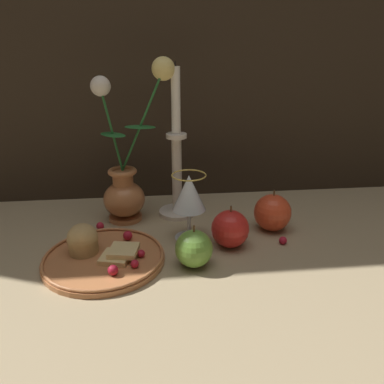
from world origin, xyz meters
name	(u,v)px	position (x,y,z in m)	size (l,w,h in m)	color
ground_plane	(156,243)	(0.00, 0.00, 0.00)	(2.40, 2.40, 0.00)	#9E8966
vase	(126,176)	(-0.06, 0.12, 0.11)	(0.18, 0.10, 0.36)	#B77042
plate_with_pastries	(99,253)	(-0.11, -0.06, 0.02)	(0.23, 0.23, 0.07)	#B77042
wine_glass	(188,195)	(0.07, 0.01, 0.10)	(0.07, 0.07, 0.14)	silver
candlestick	(176,168)	(0.05, 0.14, 0.12)	(0.09, 0.09, 0.35)	silver
apple_beside_vase	(272,213)	(0.26, 0.03, 0.04)	(0.08, 0.08, 0.09)	#D14223
apple_near_glass	(230,229)	(0.15, -0.03, 0.04)	(0.08, 0.08, 0.09)	red
apple_at_table_edge	(193,249)	(0.07, -0.09, 0.04)	(0.07, 0.07, 0.08)	#669938
berry_near_plate	(282,240)	(0.26, -0.03, 0.01)	(0.02, 0.02, 0.02)	#AD192D
berry_front_center	(217,226)	(0.14, 0.05, 0.01)	(0.02, 0.02, 0.02)	#AD192D
berry_by_glass_stem	(100,226)	(-0.12, 0.07, 0.01)	(0.02, 0.02, 0.02)	#AD192D
berry_under_candlestick	(227,220)	(0.16, 0.07, 0.01)	(0.02, 0.02, 0.02)	#AD192D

